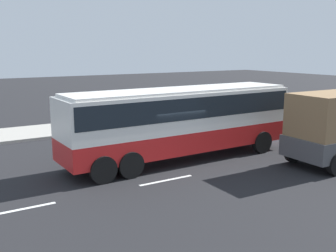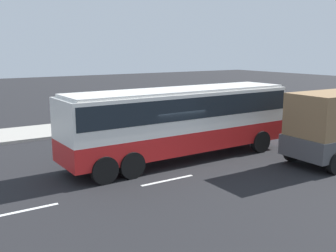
# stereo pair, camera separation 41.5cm
# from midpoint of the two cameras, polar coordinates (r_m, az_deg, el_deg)

# --- Properties ---
(ground_plane) EXTENTS (120.00, 120.00, 0.00)m
(ground_plane) POSITION_cam_midpoint_polar(r_m,az_deg,el_deg) (18.41, -0.60, -5.24)
(ground_plane) COLOR black
(sidewalk_curb) EXTENTS (80.00, 4.00, 0.15)m
(sidewalk_curb) POSITION_cam_midpoint_polar(r_m,az_deg,el_deg) (26.96, -11.87, -0.09)
(sidewalk_curb) COLOR #A8A399
(sidewalk_curb) RESTS_ON ground_plane
(lane_centreline) EXTENTS (27.57, 0.16, 0.01)m
(lane_centreline) POSITION_cam_midpoint_polar(r_m,az_deg,el_deg) (14.25, -16.64, -10.64)
(lane_centreline) COLOR white
(lane_centreline) RESTS_ON ground_plane
(coach_bus) EXTENTS (11.42, 2.88, 3.34)m
(coach_bus) POSITION_cam_midpoint_polar(r_m,az_deg,el_deg) (18.51, 1.18, 1.44)
(coach_bus) COLOR red
(coach_bus) RESTS_ON ground_plane
(pedestrian_near_curb) EXTENTS (0.32, 0.32, 1.67)m
(pedestrian_near_curb) POSITION_cam_midpoint_polar(r_m,az_deg,el_deg) (27.27, -7.52, 2.38)
(pedestrian_near_curb) COLOR #38334C
(pedestrian_near_curb) RESTS_ON sidewalk_curb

